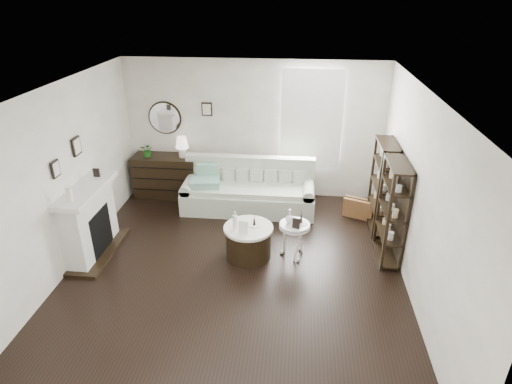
# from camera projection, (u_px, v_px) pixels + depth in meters

# --- Properties ---
(room) EXTENTS (5.50, 5.50, 5.50)m
(room) POSITION_uv_depth(u_px,v_px,m) (292.00, 120.00, 8.09)
(room) COLOR black
(room) RESTS_ON ground
(fireplace) EXTENTS (0.50, 1.40, 1.84)m
(fireplace) POSITION_uv_depth(u_px,v_px,m) (90.00, 223.00, 6.69)
(fireplace) COLOR white
(fireplace) RESTS_ON ground
(shelf_unit_far) EXTENTS (0.30, 0.80, 1.60)m
(shelf_unit_far) POSITION_uv_depth(u_px,v_px,m) (382.00, 187.00, 7.27)
(shelf_unit_far) COLOR black
(shelf_unit_far) RESTS_ON ground
(shelf_unit_near) EXTENTS (0.30, 0.80, 1.60)m
(shelf_unit_near) POSITION_uv_depth(u_px,v_px,m) (392.00, 212.00, 6.46)
(shelf_unit_near) COLOR black
(shelf_unit_near) RESTS_ON ground
(sofa) EXTENTS (2.48, 0.86, 0.96)m
(sofa) POSITION_uv_depth(u_px,v_px,m) (249.00, 193.00, 8.16)
(sofa) COLOR beige
(sofa) RESTS_ON ground
(quilt) EXTENTS (0.60, 0.52, 0.14)m
(quilt) POSITION_uv_depth(u_px,v_px,m) (205.00, 182.00, 8.02)
(quilt) COLOR #28956B
(quilt) RESTS_ON sofa
(suitcase) EXTENTS (0.57, 0.37, 0.36)m
(suitcase) POSITION_uv_depth(u_px,v_px,m) (358.00, 208.00, 7.89)
(suitcase) COLOR brown
(suitcase) RESTS_ON ground
(dresser) EXTENTS (1.27, 0.54, 0.85)m
(dresser) POSITION_uv_depth(u_px,v_px,m) (167.00, 176.00, 8.63)
(dresser) COLOR black
(dresser) RESTS_ON ground
(table_lamp) EXTENTS (0.30, 0.30, 0.41)m
(table_lamp) POSITION_uv_depth(u_px,v_px,m) (182.00, 147.00, 8.32)
(table_lamp) COLOR beige
(table_lamp) RESTS_ON dresser
(potted_plant) EXTENTS (0.27, 0.24, 0.28)m
(potted_plant) POSITION_uv_depth(u_px,v_px,m) (147.00, 150.00, 8.36)
(potted_plant) COLOR #1D5F1B
(potted_plant) RESTS_ON dresser
(drum_table) EXTENTS (0.77, 0.77, 0.53)m
(drum_table) POSITION_uv_depth(u_px,v_px,m) (248.00, 241.00, 6.71)
(drum_table) COLOR black
(drum_table) RESTS_ON ground
(pedestal_table) EXTENTS (0.48, 0.48, 0.58)m
(pedestal_table) POSITION_uv_depth(u_px,v_px,m) (295.00, 227.00, 6.61)
(pedestal_table) COLOR silver
(pedestal_table) RESTS_ON ground
(eiffel_drum) EXTENTS (0.11, 0.11, 0.17)m
(eiffel_drum) POSITION_uv_depth(u_px,v_px,m) (254.00, 221.00, 6.59)
(eiffel_drum) COLOR black
(eiffel_drum) RESTS_ON drum_table
(bottle_drum) EXTENTS (0.07, 0.07, 0.30)m
(bottle_drum) POSITION_uv_depth(u_px,v_px,m) (235.00, 221.00, 6.47)
(bottle_drum) COLOR silver
(bottle_drum) RESTS_ON drum_table
(card_frame_drum) EXTENTS (0.15, 0.08, 0.20)m
(card_frame_drum) POSITION_uv_depth(u_px,v_px,m) (243.00, 228.00, 6.38)
(card_frame_drum) COLOR silver
(card_frame_drum) RESTS_ON drum_table
(eiffel_ped) EXTENTS (0.13, 0.13, 0.19)m
(eiffel_ped) POSITION_uv_depth(u_px,v_px,m) (301.00, 218.00, 6.57)
(eiffel_ped) COLOR black
(eiffel_ped) RESTS_ON pedestal_table
(flask_ped) EXTENTS (0.13, 0.13, 0.24)m
(flask_ped) POSITION_uv_depth(u_px,v_px,m) (290.00, 216.00, 6.57)
(flask_ped) COLOR silver
(flask_ped) RESTS_ON pedestal_table
(card_frame_ped) EXTENTS (0.13, 0.08, 0.16)m
(card_frame_ped) POSITION_uv_depth(u_px,v_px,m) (296.00, 223.00, 6.44)
(card_frame_ped) COLOR black
(card_frame_ped) RESTS_ON pedestal_table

